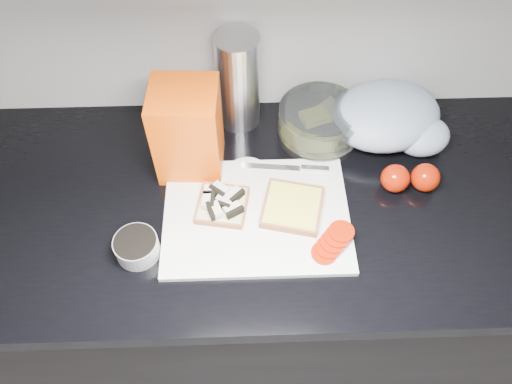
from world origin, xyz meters
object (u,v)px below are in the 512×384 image
(bread_bag, at_px, (188,131))
(glass_bowl, at_px, (319,123))
(steel_canister, at_px, (238,81))
(cutting_board, at_px, (256,215))

(bread_bag, bearing_deg, glass_bowl, 18.10)
(bread_bag, distance_m, steel_canister, 0.18)
(cutting_board, height_order, glass_bowl, glass_bowl)
(steel_canister, bearing_deg, cutting_board, -83.68)
(glass_bowl, xyz_separation_m, steel_canister, (-0.19, 0.06, 0.08))
(cutting_board, bearing_deg, bread_bag, 133.02)
(cutting_board, bearing_deg, steel_canister, 96.32)
(bread_bag, bearing_deg, steel_canister, 54.97)
(bread_bag, relative_size, steel_canister, 0.91)
(cutting_board, xyz_separation_m, glass_bowl, (0.16, 0.24, 0.03))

